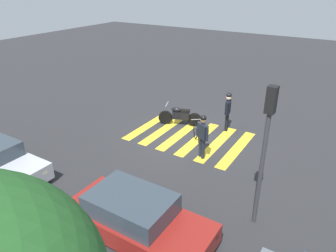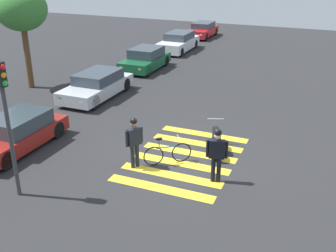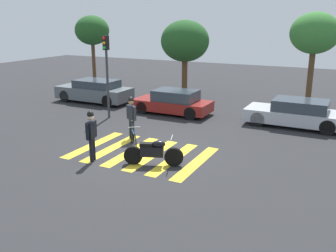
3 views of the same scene
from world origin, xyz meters
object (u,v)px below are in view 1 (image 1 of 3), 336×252
object	(u,v)px
officer_on_foot	(228,109)
traffic_light_pole	(266,136)
car_maroon_wagon	(136,217)
officer_by_motorcycle	(203,133)
police_motorcycle	(180,116)
leaning_bicycle	(198,135)

from	to	relation	value
officer_on_foot	traffic_light_pole	world-z (taller)	traffic_light_pole
car_maroon_wagon	officer_on_foot	bearing A→B (deg)	-86.44
officer_on_foot	car_maroon_wagon	world-z (taller)	officer_on_foot
officer_on_foot	officer_by_motorcycle	xyz separation A→B (m)	(-0.12, 2.85, -0.02)
police_motorcycle	car_maroon_wagon	bearing A→B (deg)	110.54
leaning_bicycle	officer_on_foot	xyz separation A→B (m)	(-0.53, -1.91, 0.69)
car_maroon_wagon	traffic_light_pole	bearing A→B (deg)	-138.60
officer_on_foot	traffic_light_pole	bearing A→B (deg)	119.97
police_motorcycle	traffic_light_pole	bearing A→B (deg)	137.98
officer_on_foot	officer_by_motorcycle	distance (m)	2.85
officer_by_motorcycle	traffic_light_pole	distance (m)	4.21
police_motorcycle	car_maroon_wagon	world-z (taller)	car_maroon_wagon
police_motorcycle	leaning_bicycle	world-z (taller)	police_motorcycle
police_motorcycle	car_maroon_wagon	xyz separation A→B (m)	(-2.62, 6.98, 0.16)
police_motorcycle	officer_by_motorcycle	bearing A→B (deg)	135.54
officer_by_motorcycle	car_maroon_wagon	world-z (taller)	officer_by_motorcycle
police_motorcycle	officer_on_foot	size ratio (longest dim) A/B	1.09
police_motorcycle	officer_on_foot	xyz separation A→B (m)	(-2.14, -0.63, 0.62)
officer_by_motorcycle	car_maroon_wagon	size ratio (longest dim) A/B	0.44
officer_by_motorcycle	officer_on_foot	bearing A→B (deg)	-87.56
officer_on_foot	car_maroon_wagon	size ratio (longest dim) A/B	0.44
leaning_bicycle	police_motorcycle	bearing A→B (deg)	-38.51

